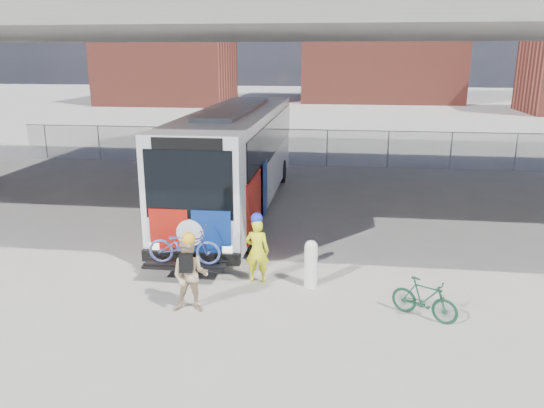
% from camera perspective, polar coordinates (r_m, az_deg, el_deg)
% --- Properties ---
extents(ground, '(160.00, 160.00, 0.00)m').
position_cam_1_polar(ground, '(15.44, 0.69, -4.82)').
color(ground, '#9E9991').
rests_on(ground, ground).
extents(bus, '(2.67, 12.90, 3.69)m').
position_cam_1_polar(bus, '(18.99, -3.87, 5.68)').
color(bus, silver).
rests_on(bus, ground).
extents(overpass, '(40.00, 16.00, 7.95)m').
position_cam_1_polar(overpass, '(18.46, 2.33, 19.24)').
color(overpass, '#605E59').
rests_on(overpass, ground).
extents(chainlink_fence, '(30.00, 0.06, 30.00)m').
position_cam_1_polar(chainlink_fence, '(26.70, 3.80, 7.15)').
color(chainlink_fence, gray).
rests_on(chainlink_fence, ground).
extents(brick_buildings, '(54.00, 22.00, 12.00)m').
position_cam_1_polar(brick_buildings, '(62.57, 7.37, 15.70)').
color(brick_buildings, brown).
rests_on(brick_buildings, ground).
extents(bollard, '(0.31, 0.31, 1.18)m').
position_cam_1_polar(bollard, '(12.83, 4.19, -6.24)').
color(bollard, beige).
rests_on(bollard, ground).
extents(cyclist_hivis, '(0.59, 0.39, 1.77)m').
position_cam_1_polar(cyclist_hivis, '(13.00, -1.61, -4.85)').
color(cyclist_hivis, yellow).
rests_on(cyclist_hivis, ground).
extents(cyclist_tan, '(0.87, 0.71, 1.83)m').
position_cam_1_polar(cyclist_tan, '(11.65, -8.81, -7.52)').
color(cyclist_tan, tan).
rests_on(cyclist_tan, ground).
extents(bike_parked, '(1.48, 1.09, 0.88)m').
position_cam_1_polar(bike_parked, '(11.86, 16.08, -9.78)').
color(bike_parked, '#144028').
rests_on(bike_parked, ground).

